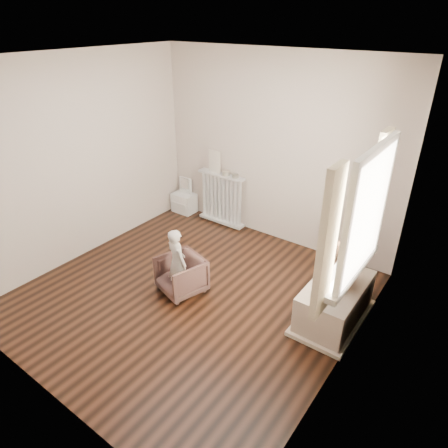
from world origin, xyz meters
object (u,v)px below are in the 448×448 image
Objects in this scene: toy_vanity at (184,196)px; plush_cat at (363,239)px; radiator at (221,200)px; teddy_bear at (342,267)px; child at (177,262)px; toy_bench at (334,304)px; armchair at (181,275)px.

plush_cat reaches higher than toy_vanity.
radiator is 2.58m from teddy_bear.
child reaches higher than radiator.
teddy_bear is 1.65× the size of plush_cat.
child is 1.80m from toy_bench.
toy_bench is at bearing -130.12° from plush_cat.
plush_cat is (3.21, -0.95, 0.72)m from toy_vanity.
radiator is 2.81× the size of plush_cat.
teddy_bear is at bearing -24.90° from radiator.
armchair is at bearing -162.67° from teddy_bear.
toy_vanity is 0.60× the size of toy_bench.
child reaches higher than toy_vanity.
armchair is 2.09m from plush_cat.
radiator is 2.57m from toy_bench.
plush_cat reaches higher than teddy_bear.
plush_cat is (1.80, 0.71, 0.77)m from armchair.
child is 1.81m from teddy_bear.
radiator is at bearing 167.13° from plush_cat.
toy_vanity is 1.21× the size of teddy_bear.
teddy_bear is (1.67, 0.66, 0.23)m from child.
teddy_bear reaches higher than toy_vanity.
teddy_bear is (3.08, -1.05, 0.40)m from toy_vanity.
armchair is 0.51× the size of toy_bench.
radiator is 1.41× the size of toy_vanity.
radiator is 0.84× the size of toy_bench.
teddy_bear is at bearing -134.62° from plush_cat.
radiator is 2.72m from plush_cat.
toy_bench is at bearing -25.42° from radiator.
plush_cat is (0.13, 0.10, 0.33)m from teddy_bear.
armchair reaches higher than toy_bench.
child reaches higher than armchair.
teddy_bear is 0.37m from plush_cat.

